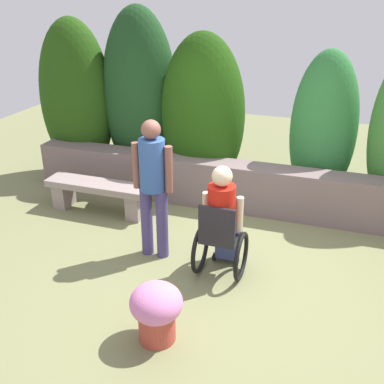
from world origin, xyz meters
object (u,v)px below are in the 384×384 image
Objects in this scene: person_in_wheelchair at (222,225)px; person_standing_companion at (153,181)px; stone_bench at (98,192)px; flower_pot_purple_near at (156,309)px.

person_standing_companion is (-0.87, 0.12, 0.36)m from person_in_wheelchair.
stone_bench is at bearing 147.49° from person_in_wheelchair.
stone_bench is 2.32m from person_in_wheelchair.
person_in_wheelchair is 0.94m from person_standing_companion.
stone_bench is 2.85m from flower_pot_purple_near.
person_in_wheelchair reaches higher than flower_pot_purple_near.
person_standing_companion reaches higher than stone_bench.
person_standing_companion reaches higher than flower_pot_purple_near.
person_in_wheelchair is at bearing -15.41° from person_standing_companion.
person_standing_companion is 1.63m from flower_pot_purple_near.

